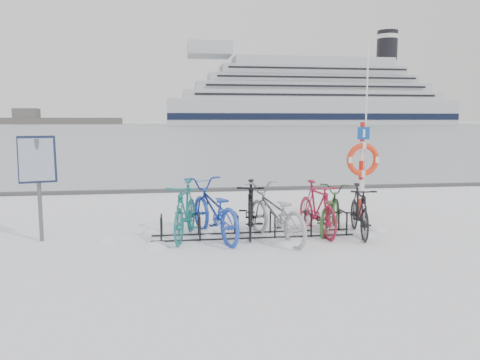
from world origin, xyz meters
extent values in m
plane|color=white|center=(0.00, 0.00, 0.00)|extent=(900.00, 900.00, 0.00)
cube|color=#99A4AD|center=(0.00, 155.00, 0.01)|extent=(400.00, 298.00, 0.02)
cube|color=#3F3F42|center=(0.00, 5.90, 0.05)|extent=(400.00, 0.25, 0.10)
cylinder|color=black|center=(-1.80, -0.22, 0.22)|extent=(0.04, 0.04, 0.44)
cylinder|color=black|center=(-1.80, 0.22, 0.22)|extent=(0.04, 0.04, 0.44)
cylinder|color=black|center=(-1.80, 0.00, 0.44)|extent=(0.04, 0.44, 0.04)
cylinder|color=black|center=(-1.08, -0.22, 0.22)|extent=(0.04, 0.04, 0.44)
cylinder|color=black|center=(-1.08, 0.22, 0.22)|extent=(0.04, 0.04, 0.44)
cylinder|color=black|center=(-1.08, 0.00, 0.44)|extent=(0.04, 0.44, 0.04)
cylinder|color=black|center=(-0.36, -0.22, 0.22)|extent=(0.04, 0.04, 0.44)
cylinder|color=black|center=(-0.36, 0.22, 0.22)|extent=(0.04, 0.04, 0.44)
cylinder|color=black|center=(-0.36, 0.00, 0.44)|extent=(0.04, 0.44, 0.04)
cylinder|color=black|center=(0.36, -0.22, 0.22)|extent=(0.04, 0.04, 0.44)
cylinder|color=black|center=(0.36, 0.22, 0.22)|extent=(0.04, 0.04, 0.44)
cylinder|color=black|center=(0.36, 0.00, 0.44)|extent=(0.04, 0.44, 0.04)
cylinder|color=black|center=(1.08, -0.22, 0.22)|extent=(0.04, 0.04, 0.44)
cylinder|color=black|center=(1.08, 0.22, 0.22)|extent=(0.04, 0.04, 0.44)
cylinder|color=black|center=(1.08, 0.00, 0.44)|extent=(0.04, 0.44, 0.04)
cylinder|color=black|center=(1.80, -0.22, 0.22)|extent=(0.04, 0.04, 0.44)
cylinder|color=black|center=(1.80, 0.22, 0.22)|extent=(0.04, 0.04, 0.44)
cylinder|color=black|center=(1.80, 0.00, 0.44)|extent=(0.04, 0.44, 0.04)
cylinder|color=black|center=(0.00, -0.22, 0.02)|extent=(4.00, 0.03, 0.03)
cylinder|color=black|center=(0.00, 0.22, 0.02)|extent=(4.00, 0.03, 0.03)
cylinder|color=#595B5E|center=(-4.03, 0.20, 0.96)|extent=(0.07, 0.07, 1.91)
cube|color=black|center=(-4.03, 0.17, 1.54)|extent=(0.70, 0.41, 0.87)
cube|color=#8C99AD|center=(-4.03, 0.13, 1.54)|extent=(0.62, 0.32, 0.77)
cylinder|color=red|center=(2.75, 1.44, 0.22)|extent=(0.10, 0.10, 0.44)
cylinder|color=silver|center=(2.75, 1.44, 0.66)|extent=(0.10, 0.10, 0.44)
cylinder|color=red|center=(2.75, 1.44, 1.11)|extent=(0.10, 0.10, 0.44)
cylinder|color=silver|center=(2.75, 1.44, 1.55)|extent=(0.10, 0.10, 0.44)
cylinder|color=red|center=(2.75, 1.44, 1.99)|extent=(0.10, 0.10, 0.44)
torus|color=red|center=(2.75, 1.35, 1.36)|extent=(0.77, 0.13, 0.77)
cube|color=#0E3F9A|center=(2.75, 1.36, 1.96)|extent=(0.28, 0.03, 0.28)
cylinder|color=silver|center=(2.85, 1.49, 2.01)|extent=(0.04, 0.04, 4.02)
cube|color=silver|center=(61.70, 201.96, 5.63)|extent=(131.48, 24.42, 11.27)
cube|color=black|center=(61.70, 189.70, 3.76)|extent=(131.48, 0.30, 2.82)
cube|color=black|center=(61.70, 214.22, 3.76)|extent=(131.48, 0.30, 2.82)
cube|color=silver|center=(61.70, 201.96, 13.15)|extent=(117.39, 22.54, 3.76)
cube|color=silver|center=(61.70, 201.96, 20.66)|extent=(94.85, 19.72, 3.76)
cube|color=silver|center=(61.70, 201.96, 28.17)|extent=(72.31, 16.90, 3.76)
cube|color=silver|center=(14.75, 201.96, 32.87)|extent=(18.78, 18.78, 5.63)
cylinder|color=black|center=(97.39, 201.96, 36.63)|extent=(9.39, 9.39, 13.15)
cube|color=black|center=(61.70, 190.50, 16.90)|extent=(103.31, 0.20, 11.27)
cube|color=#484848|center=(-90.00, 260.00, 5.00)|extent=(20.00, 10.00, 6.00)
imported|color=#196A67|center=(-1.34, 0.07, 0.57)|extent=(0.94, 1.96, 1.13)
imported|color=#2043BA|center=(-0.80, 0.01, 0.58)|extent=(1.39, 2.33, 1.16)
imported|color=black|center=(-0.04, 0.22, 0.55)|extent=(0.83, 1.89, 1.10)
imported|color=#989B9F|center=(0.34, -0.30, 0.54)|extent=(1.33, 2.20, 1.09)
imported|color=maroon|center=(1.28, 0.06, 0.54)|extent=(0.70, 1.85, 1.09)
imported|color=#305829|center=(1.60, 0.23, 0.48)|extent=(1.44, 1.89, 0.95)
imported|color=black|center=(2.08, -0.15, 0.52)|extent=(0.81, 1.78, 1.03)
ellipsoid|color=white|center=(1.38, 0.35, 0.00)|extent=(0.51, 0.51, 0.18)
ellipsoid|color=white|center=(-2.84, 0.03, 0.00)|extent=(0.42, 0.42, 0.15)
ellipsoid|color=white|center=(-1.87, -0.54, 0.00)|extent=(0.48, 0.48, 0.17)
ellipsoid|color=white|center=(0.89, 0.61, 0.00)|extent=(0.34, 0.34, 0.12)
ellipsoid|color=white|center=(2.61, 0.18, 0.00)|extent=(0.40, 0.40, 0.14)
ellipsoid|color=white|center=(0.47, -0.70, 0.00)|extent=(0.55, 0.55, 0.19)
ellipsoid|color=white|center=(2.14, -0.26, 0.00)|extent=(0.45, 0.45, 0.16)
ellipsoid|color=white|center=(-0.91, 0.40, 0.00)|extent=(0.39, 0.39, 0.14)
camera|label=1|loc=(-1.54, -8.82, 2.26)|focal=35.00mm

